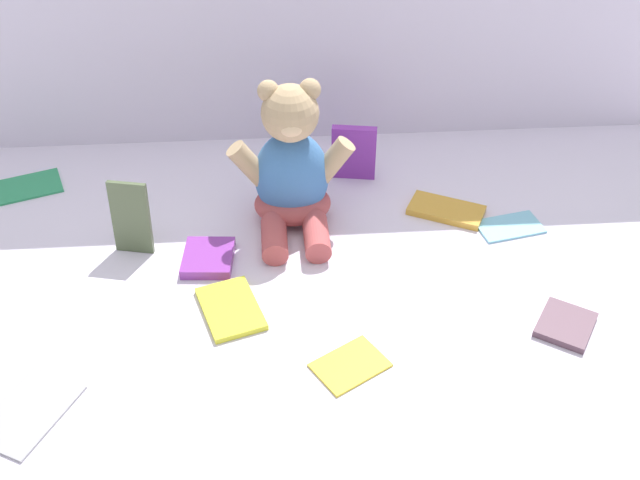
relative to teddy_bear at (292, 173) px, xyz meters
name	(u,v)px	position (x,y,z in m)	size (l,w,h in m)	color
ground_plane	(325,249)	(0.05, -0.09, -0.10)	(3.20, 3.20, 0.00)	silver
teddy_bear	(292,173)	(0.00, 0.00, 0.00)	(0.23, 0.20, 0.28)	#3F72B2
book_case_0	(26,186)	(-0.53, 0.14, -0.10)	(0.09, 0.13, 0.01)	#298D57
book_case_1	(28,411)	(-0.39, -0.43, -0.10)	(0.10, 0.14, 0.01)	#9D9BA0
book_case_2	(354,153)	(0.13, 0.13, -0.05)	(0.09, 0.02, 0.12)	purple
book_case_3	(208,258)	(-0.15, -0.12, -0.09)	(0.09, 0.10, 0.02)	purple
book_case_5	(350,364)	(0.07, -0.38, -0.10)	(0.08, 0.11, 0.01)	yellow
book_case_6	(131,218)	(-0.28, -0.07, -0.03)	(0.07, 0.01, 0.14)	#4C5A3B
book_case_7	(566,325)	(0.42, -0.32, -0.10)	(0.08, 0.09, 0.01)	#593D4A
book_case_8	(231,309)	(-0.11, -0.24, -0.10)	(0.09, 0.13, 0.01)	yellow
book_case_9	(510,226)	(0.40, -0.06, -0.10)	(0.07, 0.12, 0.01)	#77C0D9
book_case_10	(446,210)	(0.29, 0.00, -0.10)	(0.07, 0.14, 0.01)	gold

